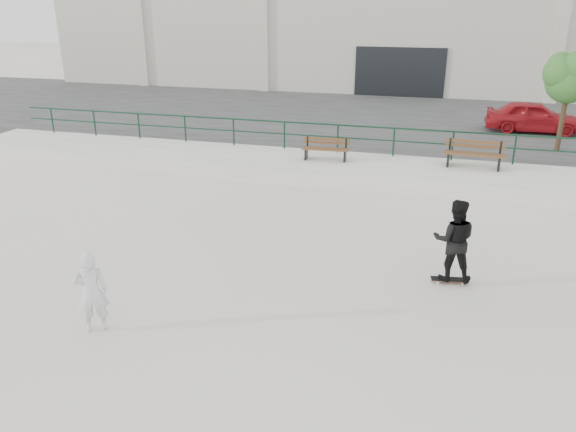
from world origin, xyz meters
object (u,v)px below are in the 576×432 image
(red_car, at_px, (533,117))
(standing_skater, at_px, (454,240))
(tree, at_px, (571,75))
(bench_right, at_px, (474,154))
(bench_left, at_px, (326,149))
(skateboard, at_px, (449,280))
(seated_skater, at_px, (91,292))

(red_car, height_order, standing_skater, standing_skater)
(tree, bearing_deg, standing_skater, -109.04)
(bench_right, relative_size, red_car, 0.52)
(bench_left, relative_size, skateboard, 2.05)
(tree, xyz_separation_m, skateboard, (-3.73, -10.80, -3.13))
(skateboard, xyz_separation_m, standing_skater, (-0.00, 0.00, 0.93))
(bench_left, height_order, skateboard, bench_left)
(bench_right, xyz_separation_m, red_car, (2.51, 6.13, 0.20))
(skateboard, relative_size, standing_skater, 0.44)
(tree, height_order, seated_skater, tree)
(tree, distance_m, seated_skater, 17.74)
(bench_left, distance_m, standing_skater, 8.39)
(standing_skater, xyz_separation_m, seated_skater, (-6.29, -3.65, -0.21))
(bench_left, distance_m, tree, 9.05)
(bench_right, xyz_separation_m, seated_skater, (-6.93, -11.27, -0.15))
(standing_skater, bearing_deg, seated_skater, 27.22)
(red_car, relative_size, skateboard, 4.69)
(seated_skater, bearing_deg, bench_right, -153.29)
(tree, bearing_deg, seated_skater, -124.74)
(skateboard, bearing_deg, bench_left, 110.86)
(skateboard, relative_size, seated_skater, 0.51)
(bench_right, height_order, skateboard, bench_right)
(bench_right, distance_m, tree, 4.98)
(bench_left, height_order, bench_right, bench_right)
(bench_left, bearing_deg, seated_skater, -104.31)
(red_car, height_order, skateboard, red_car)
(standing_skater, relative_size, seated_skater, 1.15)
(bench_right, bearing_deg, skateboard, -91.54)
(tree, height_order, red_car, tree)
(tree, distance_m, skateboard, 11.84)
(standing_skater, bearing_deg, skateboard, 132.12)
(bench_left, xyz_separation_m, tree, (7.99, 3.57, 2.33))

